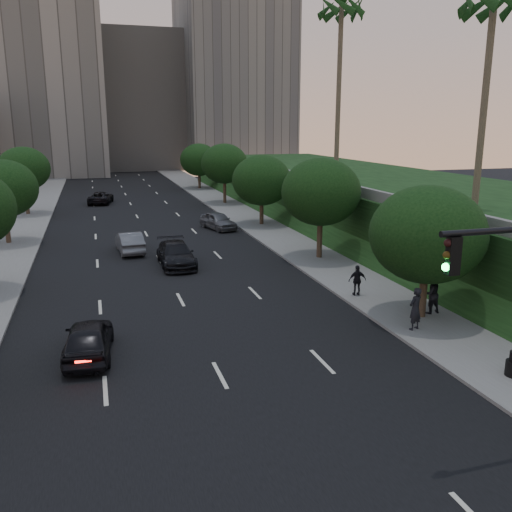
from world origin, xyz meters
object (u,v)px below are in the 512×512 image
object	(u,v)px
pedestrian_b	(431,294)
pedestrian_c	(357,280)
sedan_far_right	(218,221)
sedan_near_right	(176,254)
pedestrian_a	(415,309)
sedan_far_left	(101,198)
sedan_near_left	(88,339)
sedan_mid_left	(130,242)

from	to	relation	value
pedestrian_b	pedestrian_c	xyz separation A→B (m)	(-2.03, 3.47, -0.15)
sedan_far_right	sedan_near_right	bearing A→B (deg)	-131.04
sedan_far_right	pedestrian_b	size ratio (longest dim) A/B	2.28
pedestrian_a	sedan_far_left	bearing A→B (deg)	-95.80
sedan_near_left	sedan_far_left	distance (m)	43.10
sedan_far_right	pedestrian_a	distance (m)	25.81
sedan_near_left	pedestrian_c	size ratio (longest dim) A/B	2.74
sedan_far_right	pedestrian_a	bearing A→B (deg)	-99.39
sedan_far_right	pedestrian_a	size ratio (longest dim) A/B	2.30
sedan_near_left	pedestrian_b	bearing A→B (deg)	-174.50
sedan_far_right	pedestrian_a	xyz separation A→B (m)	(2.87, -25.65, 0.35)
sedan_far_right	pedestrian_c	xyz separation A→B (m)	(2.72, -20.54, 0.21)
pedestrian_c	sedan_mid_left	bearing A→B (deg)	-45.21
sedan_mid_left	sedan_far_right	world-z (taller)	sedan_far_right
sedan_far_left	pedestrian_c	bearing A→B (deg)	117.77
sedan_far_right	sedan_far_left	bearing A→B (deg)	100.53
pedestrian_b	sedan_mid_left	bearing A→B (deg)	-57.37
sedan_near_left	pedestrian_b	size ratio (longest dim) A/B	2.30
sedan_near_left	sedan_far_right	xyz separation A→B (m)	(10.67, 24.20, -0.01)
pedestrian_c	sedan_far_right	bearing A→B (deg)	-74.95
pedestrian_a	pedestrian_b	distance (m)	2.50
sedan_far_left	sedan_far_right	world-z (taller)	sedan_far_right
sedan_far_left	pedestrian_a	world-z (taller)	pedestrian_a
sedan_far_right	sedan_near_left	bearing A→B (deg)	-129.56
pedestrian_a	sedan_mid_left	bearing A→B (deg)	-81.67
sedan_near_left	sedan_far_right	size ratio (longest dim) A/B	1.01
sedan_far_left	pedestrian_c	distance (m)	41.22
sedan_near_right	pedestrian_c	distance (m)	12.28
pedestrian_b	sedan_far_right	bearing A→B (deg)	-82.16
pedestrian_b	pedestrian_c	size ratio (longest dim) A/B	1.19
sedan_far_left	sedan_far_right	xyz separation A→B (m)	(9.33, -18.88, 0.05)
sedan_far_left	pedestrian_b	xyz separation A→B (m)	(14.08, -42.89, 0.41)
sedan_mid_left	sedan_far_left	distance (m)	25.54
sedan_far_left	sedan_mid_left	bearing A→B (deg)	104.02
sedan_near_right	sedan_far_left	bearing A→B (deg)	97.62
sedan_near_left	sedan_mid_left	world-z (taller)	sedan_near_left
sedan_near_right	sedan_near_left	bearing A→B (deg)	-112.46
sedan_far_left	pedestrian_b	distance (m)	45.15
pedestrian_b	sedan_near_left	bearing A→B (deg)	-2.66
sedan_near_right	pedestrian_a	xyz separation A→B (m)	(8.18, -14.40, 0.35)
sedan_near_left	sedan_near_right	world-z (taller)	sedan_near_right
sedan_far_right	pedestrian_b	distance (m)	24.48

